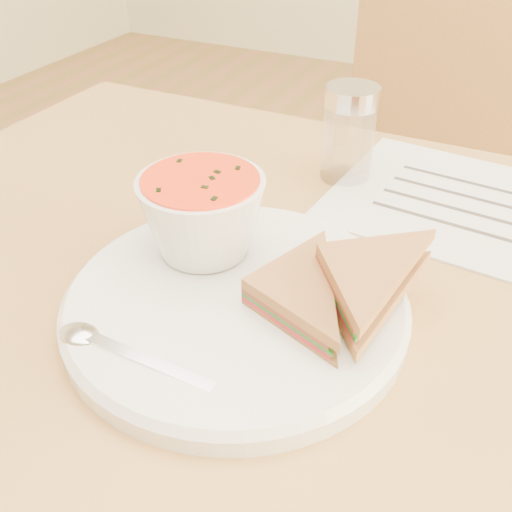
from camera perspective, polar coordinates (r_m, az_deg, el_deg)
The scene contains 9 objects.
dining_table at distance 0.84m, azimuth 2.16°, elevation -21.65°, with size 1.00×0.70×0.75m, color olive, non-canonical shape.
chair_far at distance 1.18m, azimuth 17.01°, elevation 1.07°, with size 0.39×0.39×0.89m, color brown, non-canonical shape.
plate at distance 0.50m, azimuth -2.03°, elevation -4.80°, with size 0.30×0.30×0.02m, color white, non-canonical shape.
soup_bowl at distance 0.53m, azimuth -5.35°, elevation 3.71°, with size 0.12×0.12×0.08m, color white, non-canonical shape.
sandwich_half_a at distance 0.48m, azimuth -1.46°, elevation -3.80°, with size 0.10×0.10×0.03m, color #A8623B, non-canonical shape.
sandwich_half_b at distance 0.49m, azimuth 5.95°, elevation -0.29°, with size 0.11×0.11×0.03m, color #A8623B, non-canonical shape.
spoon at distance 0.45m, azimuth -12.22°, elevation -9.73°, with size 0.18×0.04×0.01m, color silver, non-canonical shape.
paper_menu at distance 0.69m, azimuth 21.83°, elevation 4.34°, with size 0.33×0.25×0.00m, color silver, non-canonical shape.
condiment_shaker at distance 0.70m, azimuth 9.25°, elevation 11.96°, with size 0.06×0.06×0.11m, color silver, non-canonical shape.
Camera 1 is at (0.17, -0.42, 1.08)m, focal length 40.00 mm.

